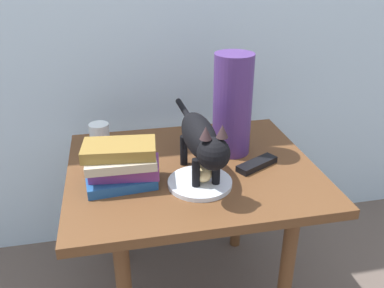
# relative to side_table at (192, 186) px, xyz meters

# --- Properties ---
(side_table) EXTENTS (0.79, 0.66, 0.56)m
(side_table) POSITION_rel_side_table_xyz_m (0.00, 0.00, 0.00)
(side_table) COLOR brown
(side_table) RESTS_ON ground
(plate) EXTENTS (0.19, 0.19, 0.01)m
(plate) POSITION_rel_side_table_xyz_m (0.00, -0.12, 0.08)
(plate) COLOR silver
(plate) RESTS_ON side_table
(bread_roll) EXTENTS (0.07, 0.09, 0.05)m
(bread_roll) POSITION_rel_side_table_xyz_m (0.01, -0.11, 0.11)
(bread_roll) COLOR #E0BC7A
(bread_roll) RESTS_ON plate
(cat) EXTENTS (0.10, 0.48, 0.23)m
(cat) POSITION_rel_side_table_xyz_m (0.01, -0.08, 0.21)
(cat) COLOR black
(cat) RESTS_ON side_table
(book_stack) EXTENTS (0.23, 0.15, 0.13)m
(book_stack) POSITION_rel_side_table_xyz_m (-0.22, -0.06, 0.14)
(book_stack) COLOR #1E4C8C
(book_stack) RESTS_ON side_table
(green_vase) EXTENTS (0.13, 0.13, 0.34)m
(green_vase) POSITION_rel_side_table_xyz_m (0.15, 0.08, 0.24)
(green_vase) COLOR #4C2D72
(green_vase) RESTS_ON side_table
(candle_jar) EXTENTS (0.07, 0.07, 0.08)m
(candle_jar) POSITION_rel_side_table_xyz_m (-0.29, 0.21, 0.11)
(candle_jar) COLOR silver
(candle_jar) RESTS_ON side_table
(tv_remote) EXTENTS (0.15, 0.11, 0.02)m
(tv_remote) POSITION_rel_side_table_xyz_m (0.20, -0.05, 0.08)
(tv_remote) COLOR black
(tv_remote) RESTS_ON side_table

